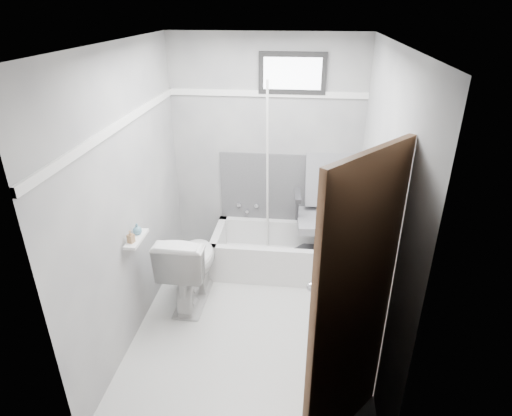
# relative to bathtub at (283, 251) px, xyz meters

# --- Properties ---
(floor) EXTENTS (2.60, 2.60, 0.00)m
(floor) POSITION_rel_bathtub_xyz_m (-0.23, -0.93, -0.21)
(floor) COLOR silver
(floor) RESTS_ON ground
(ceiling) EXTENTS (2.60, 2.60, 0.00)m
(ceiling) POSITION_rel_bathtub_xyz_m (-0.23, -0.93, 2.19)
(ceiling) COLOR silver
(ceiling) RESTS_ON floor
(wall_back) EXTENTS (2.00, 0.02, 2.40)m
(wall_back) POSITION_rel_bathtub_xyz_m (-0.23, 0.37, 0.99)
(wall_back) COLOR slate
(wall_back) RESTS_ON floor
(wall_front) EXTENTS (2.00, 0.02, 2.40)m
(wall_front) POSITION_rel_bathtub_xyz_m (-0.23, -2.23, 0.99)
(wall_front) COLOR slate
(wall_front) RESTS_ON floor
(wall_left) EXTENTS (0.02, 2.60, 2.40)m
(wall_left) POSITION_rel_bathtub_xyz_m (-1.23, -0.93, 0.99)
(wall_left) COLOR slate
(wall_left) RESTS_ON floor
(wall_right) EXTENTS (0.02, 2.60, 2.40)m
(wall_right) POSITION_rel_bathtub_xyz_m (0.77, -0.93, 0.99)
(wall_right) COLOR slate
(wall_right) RESTS_ON floor
(bathtub) EXTENTS (1.50, 0.70, 0.42)m
(bathtub) POSITION_rel_bathtub_xyz_m (0.00, 0.00, 0.00)
(bathtub) COLOR silver
(bathtub) RESTS_ON floor
(office_chair) EXTENTS (0.69, 0.69, 1.12)m
(office_chair) POSITION_rel_bathtub_xyz_m (0.41, 0.03, 0.47)
(office_chair) COLOR slate
(office_chair) RESTS_ON bathtub
(toilet) EXTENTS (0.47, 0.81, 0.79)m
(toilet) POSITION_rel_bathtub_xyz_m (-0.85, -0.65, 0.18)
(toilet) COLOR silver
(toilet) RESTS_ON floor
(door) EXTENTS (0.78, 0.78, 2.00)m
(door) POSITION_rel_bathtub_xyz_m (0.75, -2.21, 0.79)
(door) COLOR brown
(door) RESTS_ON floor
(window) EXTENTS (0.66, 0.04, 0.40)m
(window) POSITION_rel_bathtub_xyz_m (0.02, 0.36, 1.81)
(window) COLOR black
(window) RESTS_ON wall_back
(backerboard) EXTENTS (1.50, 0.02, 0.78)m
(backerboard) POSITION_rel_bathtub_xyz_m (0.02, 0.36, 0.59)
(backerboard) COLOR #4C4C4F
(backerboard) RESTS_ON wall_back
(trim_back) EXTENTS (2.00, 0.02, 0.06)m
(trim_back) POSITION_rel_bathtub_xyz_m (-0.23, 0.36, 1.61)
(trim_back) COLOR white
(trim_back) RESTS_ON wall_back
(trim_left) EXTENTS (0.02, 2.60, 0.06)m
(trim_left) POSITION_rel_bathtub_xyz_m (-1.22, -0.93, 1.61)
(trim_left) COLOR white
(trim_left) RESTS_ON wall_left
(pole) EXTENTS (0.02, 0.30, 1.93)m
(pole) POSITION_rel_bathtub_xyz_m (-0.19, 0.13, 0.84)
(pole) COLOR silver
(pole) RESTS_ON bathtub
(shelf) EXTENTS (0.10, 0.32, 0.02)m
(shelf) POSITION_rel_bathtub_xyz_m (-1.16, -1.06, 0.69)
(shelf) COLOR white
(shelf) RESTS_ON wall_left
(soap_bottle_a) EXTENTS (0.06, 0.06, 0.11)m
(soap_bottle_a) POSITION_rel_bathtub_xyz_m (-1.17, -1.14, 0.76)
(soap_bottle_a) COLOR #9B744D
(soap_bottle_a) RESTS_ON shelf
(soap_bottle_b) EXTENTS (0.10, 0.10, 0.10)m
(soap_bottle_b) POSITION_rel_bathtub_xyz_m (-1.17, -1.00, 0.75)
(soap_bottle_b) COLOR teal
(soap_bottle_b) RESTS_ON shelf
(faucet) EXTENTS (0.26, 0.10, 0.16)m
(faucet) POSITION_rel_bathtub_xyz_m (-0.43, 0.34, 0.34)
(faucet) COLOR silver
(faucet) RESTS_ON wall_back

